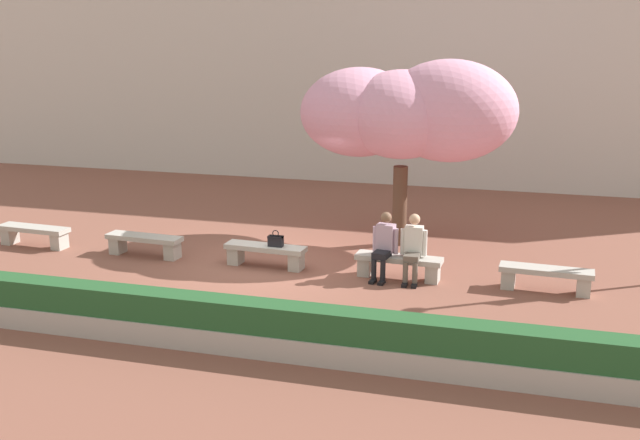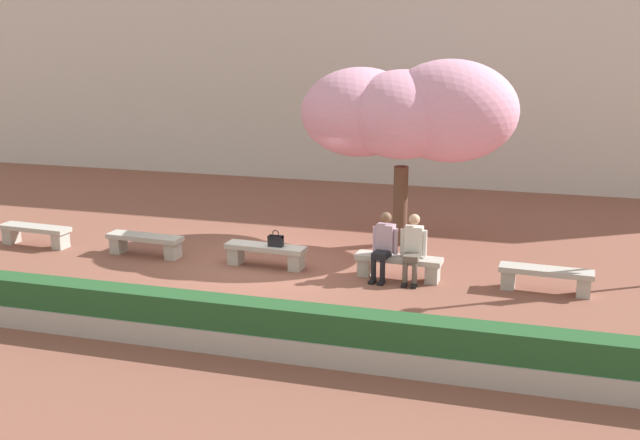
# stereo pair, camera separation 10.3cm
# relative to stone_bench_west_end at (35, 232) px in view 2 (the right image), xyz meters

# --- Properties ---
(ground_plane) EXTENTS (100.00, 100.00, 0.00)m
(ground_plane) POSITION_rel_stone_bench_west_end_xyz_m (5.44, 0.00, -0.30)
(ground_plane) COLOR brown
(building_facade) EXTENTS (28.00, 4.00, 7.89)m
(building_facade) POSITION_rel_stone_bench_west_end_xyz_m (5.44, 10.88, 3.64)
(building_facade) COLOR beige
(building_facade) RESTS_ON ground
(stone_bench_west_end) EXTENTS (1.69, 0.51, 0.45)m
(stone_bench_west_end) POSITION_rel_stone_bench_west_end_xyz_m (0.00, 0.00, 0.00)
(stone_bench_west_end) COLOR #ADA89E
(stone_bench_west_end) RESTS_ON ground
(stone_bench_near_west) EXTENTS (1.69, 0.51, 0.45)m
(stone_bench_near_west) POSITION_rel_stone_bench_west_end_xyz_m (2.72, 0.00, 0.00)
(stone_bench_near_west) COLOR #ADA89E
(stone_bench_near_west) RESTS_ON ground
(stone_bench_center) EXTENTS (1.69, 0.51, 0.45)m
(stone_bench_center) POSITION_rel_stone_bench_west_end_xyz_m (5.44, 0.00, 0.00)
(stone_bench_center) COLOR #ADA89E
(stone_bench_center) RESTS_ON ground
(stone_bench_near_east) EXTENTS (1.69, 0.51, 0.45)m
(stone_bench_near_east) POSITION_rel_stone_bench_west_end_xyz_m (8.15, 0.00, 0.00)
(stone_bench_near_east) COLOR #ADA89E
(stone_bench_near_east) RESTS_ON ground
(stone_bench_east_end) EXTENTS (1.69, 0.51, 0.45)m
(stone_bench_east_end) POSITION_rel_stone_bench_west_end_xyz_m (10.87, 0.00, 0.00)
(stone_bench_east_end) COLOR #ADA89E
(stone_bench_east_end) RESTS_ON ground
(person_seated_left) EXTENTS (0.51, 0.72, 1.29)m
(person_seated_left) POSITION_rel_stone_bench_west_end_xyz_m (7.87, -0.05, 0.40)
(person_seated_left) COLOR black
(person_seated_left) RESTS_ON ground
(person_seated_right) EXTENTS (0.51, 0.69, 1.29)m
(person_seated_right) POSITION_rel_stone_bench_west_end_xyz_m (8.43, -0.05, 0.40)
(person_seated_right) COLOR black
(person_seated_right) RESTS_ON ground
(handbag) EXTENTS (0.30, 0.15, 0.34)m
(handbag) POSITION_rel_stone_bench_west_end_xyz_m (5.67, -0.03, 0.28)
(handbag) COLOR black
(handbag) RESTS_ON stone_bench_center
(cherry_tree_main) EXTENTS (4.72, 3.05, 4.08)m
(cherry_tree_main) POSITION_rel_stone_bench_west_end_xyz_m (7.76, 2.46, 2.62)
(cherry_tree_main) COLOR #513828
(cherry_tree_main) RESTS_ON ground
(planter_hedge_foreground) EXTENTS (16.30, 0.50, 0.80)m
(planter_hedge_foreground) POSITION_rel_stone_bench_west_end_xyz_m (5.44, -3.97, 0.09)
(planter_hedge_foreground) COLOR #ADA89E
(planter_hedge_foreground) RESTS_ON ground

